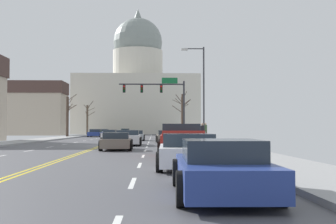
% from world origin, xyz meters
% --- Properties ---
extents(ground, '(20.00, 180.00, 0.20)m').
position_xyz_m(ground, '(0.00, -0.00, 0.02)').
color(ground, '#4A4A4F').
extents(signal_gantry, '(7.91, 0.41, 7.29)m').
position_xyz_m(signal_gantry, '(4.85, 17.21, 5.41)').
color(signal_gantry, '#28282D').
rests_on(signal_gantry, ground).
extents(street_lamp_right, '(1.97, 0.24, 8.08)m').
position_xyz_m(street_lamp_right, '(7.96, 1.41, 4.87)').
color(street_lamp_right, '#333338').
rests_on(street_lamp_right, ground).
extents(capitol_building, '(28.56, 21.24, 30.60)m').
position_xyz_m(capitol_building, '(0.00, 70.96, 10.05)').
color(capitol_building, beige).
rests_on(capitol_building, ground).
extents(sedan_near_00, '(2.12, 4.33, 1.12)m').
position_xyz_m(sedan_near_00, '(1.94, 13.38, 0.54)').
color(sedan_near_00, '#9EA3A8').
rests_on(sedan_near_00, ground).
extents(sedan_near_01, '(2.18, 4.71, 1.15)m').
position_xyz_m(sedan_near_01, '(5.25, 6.86, 0.55)').
color(sedan_near_01, '#6B6056').
rests_on(sedan_near_01, ground).
extents(sedan_near_02, '(2.15, 4.61, 1.20)m').
position_xyz_m(sedan_near_02, '(1.95, -0.32, 0.57)').
color(sedan_near_02, silver).
rests_on(sedan_near_02, ground).
extents(sedan_near_03, '(2.06, 4.41, 1.09)m').
position_xyz_m(sedan_near_03, '(1.67, -7.56, 0.52)').
color(sedan_near_03, '#6B6056').
rests_on(sedan_near_03, ground).
extents(pickup_truck_near_04, '(2.44, 5.30, 1.59)m').
position_xyz_m(pickup_truck_near_04, '(5.40, -13.27, 0.73)').
color(pickup_truck_near_04, maroon).
rests_on(pickup_truck_near_04, ground).
extents(sedan_near_05, '(2.19, 4.25, 1.18)m').
position_xyz_m(sedan_near_05, '(5.18, -20.28, 0.57)').
color(sedan_near_05, silver).
rests_on(sedan_near_05, ground).
extents(sedan_near_06, '(2.00, 4.58, 1.14)m').
position_xyz_m(sedan_near_06, '(5.41, -26.16, 0.54)').
color(sedan_near_06, navy).
rests_on(sedan_near_06, ground).
extents(sedan_oncoming_00, '(2.08, 4.41, 1.14)m').
position_xyz_m(sedan_oncoming_00, '(-1.85, 22.85, 0.55)').
color(sedan_oncoming_00, silver).
rests_on(sedan_oncoming_00, ground).
extents(sedan_oncoming_01, '(2.14, 4.54, 1.20)m').
position_xyz_m(sedan_oncoming_01, '(-5.11, 33.26, 0.56)').
color(sedan_oncoming_01, navy).
rests_on(sedan_oncoming_01, ground).
extents(sedan_oncoming_02, '(2.10, 4.30, 1.17)m').
position_xyz_m(sedan_oncoming_02, '(-5.31, 45.21, 0.56)').
color(sedan_oncoming_02, silver).
rests_on(sedan_oncoming_02, ground).
extents(sedan_oncoming_03, '(2.03, 4.30, 1.25)m').
position_xyz_m(sedan_oncoming_03, '(-1.88, 54.11, 0.58)').
color(sedan_oncoming_03, '#1E7247').
rests_on(sedan_oncoming_03, ground).
extents(flank_building_01, '(11.17, 6.89, 10.09)m').
position_xyz_m(flank_building_01, '(-18.44, 48.36, 5.12)').
color(flank_building_01, '#B2A38E').
rests_on(flank_building_01, ground).
extents(bare_tree_00, '(2.64, 1.50, 6.20)m').
position_xyz_m(bare_tree_00, '(8.50, 35.13, 3.38)').
color(bare_tree_00, '#423328').
rests_on(bare_tree_00, ground).
extents(bare_tree_01, '(1.47, 1.41, 6.30)m').
position_xyz_m(bare_tree_01, '(-8.74, 29.66, 3.20)').
color(bare_tree_01, '#423328').
rests_on(bare_tree_01, ground).
extents(bare_tree_02, '(2.16, 1.43, 6.30)m').
position_xyz_m(bare_tree_02, '(8.02, 25.64, 3.22)').
color(bare_tree_02, '#423328').
rests_on(bare_tree_02, ground).
extents(bare_tree_03, '(2.28, 1.15, 6.55)m').
position_xyz_m(bare_tree_03, '(-8.93, 50.00, 3.17)').
color(bare_tree_03, brown).
rests_on(bare_tree_03, ground).
extents(pedestrian_00, '(0.35, 0.34, 1.75)m').
position_xyz_m(pedestrian_00, '(9.05, 7.55, 1.12)').
color(pedestrian_00, '#4C4238').
rests_on(pedestrian_00, ground).
extents(pedestrian_01, '(0.35, 0.34, 1.65)m').
position_xyz_m(pedestrian_01, '(8.03, 0.98, 1.06)').
color(pedestrian_01, '#4C4238').
rests_on(pedestrian_01, ground).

